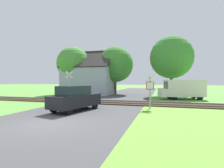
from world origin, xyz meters
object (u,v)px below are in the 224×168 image
object	(u,v)px
tree_center	(115,65)
parked_car	(75,98)
tree_right	(171,57)
stop_sign_near	(150,88)
house	(90,80)
mail_truck	(183,89)
crossing_sign_far	(69,83)
tree_left	(73,63)

from	to	relation	value
tree_center	parked_car	distance (m)	15.86
tree_right	stop_sign_near	bearing A→B (deg)	-99.80
stop_sign_near	parked_car	world-z (taller)	stop_sign_near
house	mail_truck	distance (m)	13.96
mail_truck	crossing_sign_far	bearing A→B (deg)	89.33
house	stop_sign_near	bearing A→B (deg)	-49.97
stop_sign_near	parked_car	size ratio (longest dim) A/B	0.65
tree_left	parked_car	size ratio (longest dim) A/B	1.73
tree_right	parked_car	distance (m)	16.70
crossing_sign_far	stop_sign_near	bearing A→B (deg)	-36.72
house	tree_center	xyz separation A→B (m)	(3.93, 1.01, 2.39)
house	tree_left	world-z (taller)	tree_left
stop_sign_near	tree_center	xyz separation A→B (m)	(-6.24, 12.86, 3.07)
house	parked_car	size ratio (longest dim) A/B	1.80
stop_sign_near	house	xyz separation A→B (m)	(-10.17, 11.85, 0.68)
stop_sign_near	mail_truck	size ratio (longest dim) A/B	0.53
house	parked_car	bearing A→B (deg)	-70.95
tree_left	tree_center	world-z (taller)	tree_center
tree_center	mail_truck	world-z (taller)	tree_center
tree_center	house	bearing A→B (deg)	-165.65
stop_sign_near	tree_center	world-z (taller)	tree_center
parked_car	mail_truck	bearing A→B (deg)	65.49
house	tree_center	distance (m)	4.71
tree_right	mail_truck	size ratio (longest dim) A/B	1.59
tree_left	tree_center	size ratio (longest dim) A/B	0.99
tree_right	mail_truck	world-z (taller)	tree_right
stop_sign_near	tree_left	size ratio (longest dim) A/B	0.38
tree_right	crossing_sign_far	bearing A→B (deg)	-146.43
mail_truck	parked_car	world-z (taller)	mail_truck
crossing_sign_far	parked_car	xyz separation A→B (m)	(4.42, -6.79, -0.99)
mail_truck	parked_car	size ratio (longest dim) A/B	1.22
crossing_sign_far	tree_left	size ratio (longest dim) A/B	0.44
tree_left	mail_truck	world-z (taller)	tree_left
tree_left	tree_center	distance (m)	6.59
stop_sign_near	parked_car	bearing A→B (deg)	29.60
tree_right	mail_truck	bearing A→B (deg)	-75.95
house	tree_right	world-z (taller)	tree_right
tree_left	crossing_sign_far	bearing A→B (deg)	-65.08
tree_right	mail_truck	distance (m)	6.00
tree_center	crossing_sign_far	bearing A→B (deg)	-110.60
parked_car	tree_center	bearing A→B (deg)	108.58
house	parked_car	xyz separation A→B (m)	(5.13, -14.36, -1.39)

